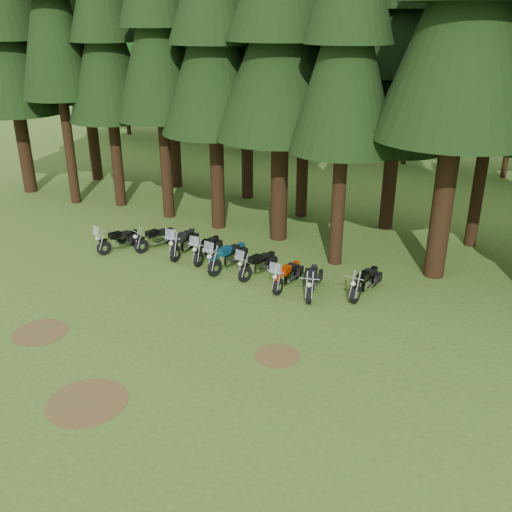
# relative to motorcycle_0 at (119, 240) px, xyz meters

# --- Properties ---
(ground) EXTENTS (120.00, 120.00, 0.00)m
(ground) POSITION_rel_motorcycle_0_xyz_m (5.46, -4.73, -0.46)
(ground) COLOR #345519
(ground) RESTS_ON ground
(pine_front_0) EXTENTS (5.49, 5.49, 16.17)m
(pine_front_0) POSITION_rel_motorcycle_0_xyz_m (-10.74, 4.55, 9.22)
(pine_front_0) COLOR black
(pine_front_0) RESTS_ON ground
(pine_front_2) EXTENTS (4.32, 4.32, 16.22)m
(pine_front_2) POSITION_rel_motorcycle_0_xyz_m (-4.31, 5.09, 9.25)
(pine_front_2) COLOR black
(pine_front_2) RESTS_ON ground
(pine_front_4) EXTENTS (4.95, 4.95, 16.33)m
(pine_front_4) POSITION_rel_motorcycle_0_xyz_m (2.25, 4.67, 9.32)
(pine_front_4) COLOR black
(pine_front_4) RESTS_ON ground
(pine_front_5) EXTENTS (5.81, 5.81, 16.72)m
(pine_front_5) POSITION_rel_motorcycle_0_xyz_m (5.53, 4.71, 9.54)
(pine_front_5) COLOR black
(pine_front_5) RESTS_ON ground
(pine_front_6) EXTENTS (4.15, 4.15, 16.75)m
(pine_front_6) POSITION_rel_motorcycle_0_xyz_m (8.90, 3.29, 9.57)
(pine_front_6) COLOR black
(pine_front_6) RESTS_ON ground
(pine_back_0) EXTENTS (5.00, 5.00, 17.21)m
(pine_back_0) POSITION_rel_motorcycle_0_xyz_m (-9.22, 8.52, 9.84)
(pine_back_0) COLOR black
(pine_back_0) RESTS_ON ground
(pine_back_1) EXTENTS (4.52, 4.52, 16.22)m
(pine_back_1) POSITION_rel_motorcycle_0_xyz_m (-3.79, 9.61, 9.25)
(pine_back_1) COLOR black
(pine_back_1) RESTS_ON ground
(pine_back_2) EXTENTS (4.85, 4.85, 16.30)m
(pine_back_2) POSITION_rel_motorcycle_0_xyz_m (1.08, 9.67, 9.30)
(pine_back_2) COLOR black
(pine_back_2) RESTS_ON ground
(pine_back_3) EXTENTS (4.35, 4.35, 16.20)m
(pine_back_3) POSITION_rel_motorcycle_0_xyz_m (5.09, 8.21, 9.23)
(pine_back_3) COLOR black
(pine_back_3) RESTS_ON ground
(pine_back_4) EXTENTS (4.94, 4.94, 13.78)m
(pine_back_4) POSITION_rel_motorcycle_0_xyz_m (9.50, 8.51, 7.79)
(pine_back_4) COLOR black
(pine_back_4) RESTS_ON ground
(pine_back_5) EXTENTS (3.94, 3.94, 16.33)m
(pine_back_5) POSITION_rel_motorcycle_0_xyz_m (13.53, 8.13, 9.31)
(pine_back_5) COLOR black
(pine_back_5) RESTS_ON ground
(decid_0) EXTENTS (8.00, 7.78, 10.00)m
(decid_0) POSITION_rel_motorcycle_0_xyz_m (-16.64, 20.53, 5.44)
(decid_0) COLOR black
(decid_0) RESTS_ON ground
(decid_1) EXTENTS (7.91, 7.69, 9.88)m
(decid_1) POSITION_rel_motorcycle_0_xyz_m (-10.52, 21.03, 5.37)
(decid_1) COLOR black
(decid_1) RESTS_ON ground
(decid_2) EXTENTS (6.72, 6.53, 8.40)m
(decid_2) POSITION_rel_motorcycle_0_xyz_m (-4.97, 20.05, 4.49)
(decid_2) COLOR black
(decid_2) RESTS_ON ground
(decid_3) EXTENTS (6.12, 5.95, 7.65)m
(decid_3) POSITION_rel_motorcycle_0_xyz_m (0.75, 20.40, 4.05)
(decid_3) COLOR black
(decid_3) RESTS_ON ground
(decid_4) EXTENTS (5.93, 5.76, 7.41)m
(decid_4) POSITION_rel_motorcycle_0_xyz_m (7.04, 21.59, 3.91)
(decid_4) COLOR black
(decid_4) RESTS_ON ground
(dirt_patch_0) EXTENTS (1.80, 1.80, 0.01)m
(dirt_patch_0) POSITION_rel_motorcycle_0_xyz_m (2.46, -6.73, -0.46)
(dirt_patch_0) COLOR #4C3D1E
(dirt_patch_0) RESTS_ON ground
(dirt_patch_1) EXTENTS (1.40, 1.40, 0.01)m
(dirt_patch_1) POSITION_rel_motorcycle_0_xyz_m (9.96, -4.23, -0.46)
(dirt_patch_1) COLOR #4C3D1E
(dirt_patch_1) RESTS_ON ground
(dirt_patch_2) EXTENTS (2.20, 2.20, 0.01)m
(dirt_patch_2) POSITION_rel_motorcycle_0_xyz_m (6.46, -8.73, -0.46)
(dirt_patch_2) COLOR #4C3D1E
(dirt_patch_2) RESTS_ON ground
(motorcycle_0) EXTENTS (0.92, 2.17, 1.39)m
(motorcycle_0) POSITION_rel_motorcycle_0_xyz_m (0.00, 0.00, 0.00)
(motorcycle_0) COLOR black
(motorcycle_0) RESTS_ON ground
(motorcycle_1) EXTENTS (0.79, 2.13, 0.89)m
(motorcycle_1) POSITION_rel_motorcycle_0_xyz_m (1.30, 0.97, -0.01)
(motorcycle_1) COLOR black
(motorcycle_1) RESTS_ON ground
(motorcycle_2) EXTENTS (0.75, 2.48, 1.56)m
(motorcycle_2) POSITION_rel_motorcycle_0_xyz_m (2.76, 1.00, 0.06)
(motorcycle_2) COLOR black
(motorcycle_2) RESTS_ON ground
(motorcycle_3) EXTENTS (0.53, 2.28, 1.43)m
(motorcycle_3) POSITION_rel_motorcycle_0_xyz_m (3.99, 1.00, 0.02)
(motorcycle_3) COLOR black
(motorcycle_3) RESTS_ON ground
(motorcycle_4) EXTENTS (0.63, 2.48, 1.56)m
(motorcycle_4) POSITION_rel_motorcycle_0_xyz_m (5.27, 0.59, 0.06)
(motorcycle_4) COLOR black
(motorcycle_4) RESTS_ON ground
(motorcycle_5) EXTENTS (0.78, 2.24, 1.42)m
(motorcycle_5) POSITION_rel_motorcycle_0_xyz_m (6.66, 0.61, 0.01)
(motorcycle_5) COLOR black
(motorcycle_5) RESTS_ON ground
(motorcycle_6) EXTENTS (0.41, 2.21, 1.40)m
(motorcycle_6) POSITION_rel_motorcycle_0_xyz_m (8.12, 0.25, 0.00)
(motorcycle_6) COLOR black
(motorcycle_6) RESTS_ON ground
(motorcycle_7) EXTENTS (0.81, 2.21, 0.93)m
(motorcycle_7) POSITION_rel_motorcycle_0_xyz_m (9.18, 0.19, 0.01)
(motorcycle_7) COLOR black
(motorcycle_7) RESTS_ON ground
(motorcycle_8) EXTENTS (0.40, 2.31, 0.94)m
(motorcycle_8) POSITION_rel_motorcycle_0_xyz_m (10.94, 1.06, 0.02)
(motorcycle_8) COLOR black
(motorcycle_8) RESTS_ON ground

